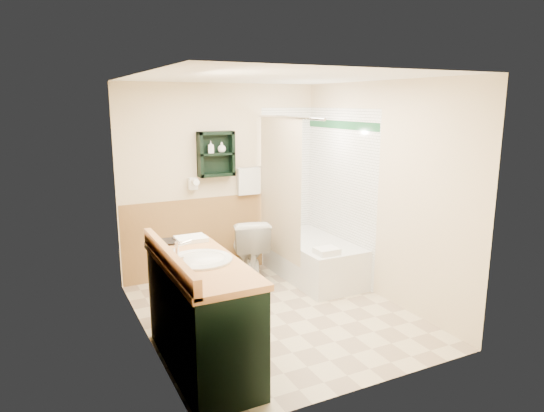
# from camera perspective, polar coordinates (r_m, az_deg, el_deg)

# --- Properties ---
(floor) EXTENTS (3.00, 3.00, 0.00)m
(floor) POSITION_cam_1_polar(r_m,az_deg,el_deg) (5.19, 0.37, -12.61)
(floor) COLOR beige
(floor) RESTS_ON ground
(back_wall) EXTENTS (2.60, 0.04, 2.40)m
(back_wall) POSITION_cam_1_polar(r_m,az_deg,el_deg) (6.18, -6.01, 3.03)
(back_wall) COLOR #F7E2C1
(back_wall) RESTS_ON ground
(left_wall) EXTENTS (0.04, 3.00, 2.40)m
(left_wall) POSITION_cam_1_polar(r_m,az_deg,el_deg) (4.39, -15.17, -1.10)
(left_wall) COLOR #F7E2C1
(left_wall) RESTS_ON ground
(right_wall) EXTENTS (0.04, 3.00, 2.40)m
(right_wall) POSITION_cam_1_polar(r_m,az_deg,el_deg) (5.53, 12.69, 1.71)
(right_wall) COLOR #F7E2C1
(right_wall) RESTS_ON ground
(ceiling) EXTENTS (2.60, 3.00, 0.04)m
(ceiling) POSITION_cam_1_polar(r_m,az_deg,el_deg) (4.72, 0.41, 15.14)
(ceiling) COLOR white
(ceiling) RESTS_ON back_wall
(wainscot_left) EXTENTS (2.98, 2.98, 1.00)m
(wainscot_left) POSITION_cam_1_polar(r_m,az_deg,el_deg) (4.60, -14.25, -9.57)
(wainscot_left) COLOR #AB7D45
(wainscot_left) RESTS_ON left_wall
(wainscot_back) EXTENTS (2.58, 2.58, 1.00)m
(wainscot_back) POSITION_cam_1_polar(r_m,az_deg,el_deg) (6.30, -5.76, -3.31)
(wainscot_back) COLOR #AB7D45
(wainscot_back) RESTS_ON back_wall
(mirror_frame) EXTENTS (1.30, 1.30, 1.00)m
(mirror_frame) POSITION_cam_1_polar(r_m,az_deg,el_deg) (3.81, -13.01, 1.66)
(mirror_frame) COLOR #8F5E2F
(mirror_frame) RESTS_ON left_wall
(mirror_glass) EXTENTS (1.20, 1.20, 0.90)m
(mirror_glass) POSITION_cam_1_polar(r_m,az_deg,el_deg) (3.81, -12.94, 1.67)
(mirror_glass) COLOR white
(mirror_glass) RESTS_ON left_wall
(tile_right) EXTENTS (1.50, 1.50, 2.10)m
(tile_right) POSITION_cam_1_polar(r_m,az_deg,el_deg) (6.12, 7.92, 1.46)
(tile_right) COLOR white
(tile_right) RESTS_ON right_wall
(tile_back) EXTENTS (0.95, 0.95, 2.10)m
(tile_back) POSITION_cam_1_polar(r_m,az_deg,el_deg) (6.59, 2.53, 2.33)
(tile_back) COLOR white
(tile_back) RESTS_ON back_wall
(tile_accent) EXTENTS (1.50, 1.50, 0.10)m
(tile_accent) POSITION_cam_1_polar(r_m,az_deg,el_deg) (6.02, 8.08, 9.43)
(tile_accent) COLOR #164D28
(tile_accent) RESTS_ON right_wall
(wall_shelf) EXTENTS (0.45, 0.15, 0.55)m
(wall_shelf) POSITION_cam_1_polar(r_m,az_deg,el_deg) (6.00, -6.59, 6.11)
(wall_shelf) COLOR black
(wall_shelf) RESTS_ON back_wall
(hair_dryer) EXTENTS (0.10, 0.24, 0.18)m
(hair_dryer) POSITION_cam_1_polar(r_m,az_deg,el_deg) (5.97, -9.30, 2.61)
(hair_dryer) COLOR white
(hair_dryer) RESTS_ON back_wall
(towel_bar) EXTENTS (0.40, 0.06, 0.40)m
(towel_bar) POSITION_cam_1_polar(r_m,az_deg,el_deg) (6.23, -2.79, 4.54)
(towel_bar) COLOR white
(towel_bar) RESTS_ON back_wall
(curtain_rod) EXTENTS (0.03, 1.60, 0.03)m
(curtain_rod) POSITION_cam_1_polar(r_m,az_deg,el_deg) (5.63, 1.78, 10.38)
(curtain_rod) COLOR silver
(curtain_rod) RESTS_ON back_wall
(shower_curtain) EXTENTS (1.05, 1.05, 1.70)m
(shower_curtain) POSITION_cam_1_polar(r_m,az_deg,el_deg) (5.87, 0.91, 2.11)
(shower_curtain) COLOR beige
(shower_curtain) RESTS_ON curtain_rod
(vanity) EXTENTS (0.59, 1.47, 0.93)m
(vanity) POSITION_cam_1_polar(r_m,az_deg,el_deg) (4.12, -8.23, -12.49)
(vanity) COLOR black
(vanity) RESTS_ON ground
(bathtub) EXTENTS (0.73, 1.50, 0.49)m
(bathtub) POSITION_cam_1_polar(r_m,az_deg,el_deg) (6.17, 4.70, -6.10)
(bathtub) COLOR silver
(bathtub) RESTS_ON ground
(toilet) EXTENTS (0.61, 0.86, 0.76)m
(toilet) POSITION_cam_1_polar(r_m,az_deg,el_deg) (6.07, -2.75, -5.03)
(toilet) COLOR silver
(toilet) RESTS_ON ground
(counter_towel) EXTENTS (0.27, 0.22, 0.04)m
(counter_towel) POSITION_cam_1_polar(r_m,az_deg,el_deg) (4.49, -9.51, -3.84)
(counter_towel) COLOR white
(counter_towel) RESTS_ON vanity
(vanity_book) EXTENTS (0.16, 0.04, 0.22)m
(vanity_book) POSITION_cam_1_polar(r_m,az_deg,el_deg) (4.44, -12.99, -2.98)
(vanity_book) COLOR black
(vanity_book) RESTS_ON vanity
(tub_towel) EXTENTS (0.26, 0.21, 0.07)m
(tub_towel) POSITION_cam_1_polar(r_m,az_deg,el_deg) (5.53, 6.46, -5.29)
(tub_towel) COLOR white
(tub_towel) RESTS_ON bathtub
(soap_bottle_a) EXTENTS (0.10, 0.16, 0.07)m
(soap_bottle_a) POSITION_cam_1_polar(r_m,az_deg,el_deg) (5.96, -7.21, 6.53)
(soap_bottle_a) COLOR silver
(soap_bottle_a) RESTS_ON wall_shelf
(soap_bottle_b) EXTENTS (0.14, 0.16, 0.10)m
(soap_bottle_b) POSITION_cam_1_polar(r_m,az_deg,el_deg) (6.01, -5.93, 6.76)
(soap_bottle_b) COLOR silver
(soap_bottle_b) RESTS_ON wall_shelf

